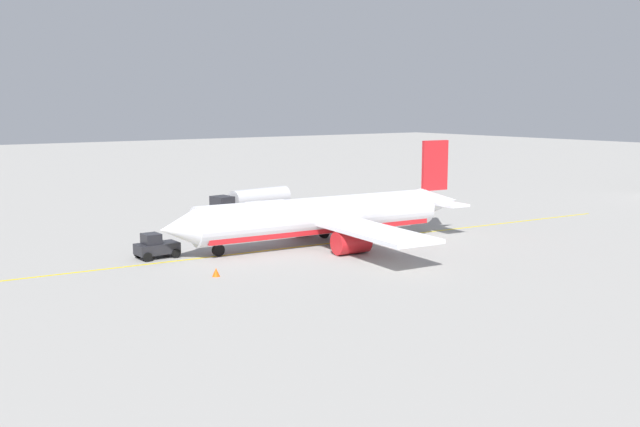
{
  "coord_description": "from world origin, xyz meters",
  "views": [
    {
      "loc": [
        38.4,
        53.95,
        13.21
      ],
      "look_at": [
        0.0,
        0.0,
        3.0
      ],
      "focal_mm": 39.61,
      "sensor_mm": 36.0,
      "label": 1
    }
  ],
  "objects_px": {
    "airplane": "(325,217)",
    "fuel_tanker": "(253,200)",
    "refueling_worker": "(246,213)",
    "safety_cone_nose": "(216,272)",
    "pushback_tug": "(156,247)"
  },
  "relations": [
    {
      "from": "airplane",
      "to": "fuel_tanker",
      "type": "bearing_deg",
      "value": -100.55
    },
    {
      "from": "airplane",
      "to": "pushback_tug",
      "type": "distance_m",
      "value": 16.11
    },
    {
      "from": "airplane",
      "to": "fuel_tanker",
      "type": "height_order",
      "value": "airplane"
    },
    {
      "from": "fuel_tanker",
      "to": "safety_cone_nose",
      "type": "distance_m",
      "value": 31.44
    },
    {
      "from": "pushback_tug",
      "to": "refueling_worker",
      "type": "xyz_separation_m",
      "value": [
        -16.71,
        -13.72,
        -0.19
      ]
    },
    {
      "from": "fuel_tanker",
      "to": "refueling_worker",
      "type": "bearing_deg",
      "value": 46.43
    },
    {
      "from": "airplane",
      "to": "safety_cone_nose",
      "type": "height_order",
      "value": "airplane"
    },
    {
      "from": "airplane",
      "to": "fuel_tanker",
      "type": "relative_size",
      "value": 2.83
    },
    {
      "from": "airplane",
      "to": "fuel_tanker",
      "type": "distance_m",
      "value": 20.34
    },
    {
      "from": "pushback_tug",
      "to": "safety_cone_nose",
      "type": "xyz_separation_m",
      "value": [
        -1.17,
        9.08,
        -0.67
      ]
    },
    {
      "from": "airplane",
      "to": "pushback_tug",
      "type": "xyz_separation_m",
      "value": [
        15.65,
        -3.46,
        -1.61
      ]
    },
    {
      "from": "refueling_worker",
      "to": "safety_cone_nose",
      "type": "xyz_separation_m",
      "value": [
        15.54,
        22.8,
        -0.48
      ]
    },
    {
      "from": "airplane",
      "to": "fuel_tanker",
      "type": "xyz_separation_m",
      "value": [
        -3.72,
        -19.98,
        -0.88
      ]
    },
    {
      "from": "fuel_tanker",
      "to": "refueling_worker",
      "type": "distance_m",
      "value": 3.96
    },
    {
      "from": "safety_cone_nose",
      "to": "airplane",
      "type": "bearing_deg",
      "value": -158.79
    }
  ]
}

